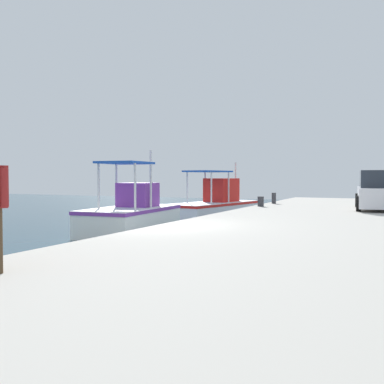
# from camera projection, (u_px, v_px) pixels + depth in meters

# --- Properties ---
(quay_pier) EXTENTS (36.00, 10.00, 0.80)m
(quay_pier) POSITION_uv_depth(u_px,v_px,m) (350.00, 252.00, 10.18)
(quay_pier) COLOR #BCB7AD
(quay_pier) RESTS_ON ground
(fishing_boat_third) EXTENTS (4.80, 2.48, 3.22)m
(fishing_boat_third) POSITION_uv_depth(u_px,v_px,m) (132.00, 215.00, 16.70)
(fishing_boat_third) COLOR white
(fishing_boat_third) RESTS_ON ground
(fishing_boat_fourth) EXTENTS (6.47, 3.31, 2.95)m
(fishing_boat_fourth) POSITION_uv_depth(u_px,v_px,m) (215.00, 204.00, 23.82)
(fishing_boat_fourth) COLOR white
(fishing_boat_fourth) RESTS_ON ground
(parked_car) EXTENTS (4.24, 2.17, 1.57)m
(parked_car) POSITION_uv_depth(u_px,v_px,m) (381.00, 192.00, 17.79)
(parked_car) COLOR black
(parked_car) RESTS_ON quay_pier
(mooring_bollard_nearest) EXTENTS (0.28, 0.28, 0.44)m
(mooring_bollard_nearest) POSITION_uv_depth(u_px,v_px,m) (261.00, 201.00, 19.78)
(mooring_bollard_nearest) COLOR #333338
(mooring_bollard_nearest) RESTS_ON quay_pier
(mooring_bollard_second) EXTENTS (0.21, 0.21, 0.53)m
(mooring_bollard_second) POSITION_uv_depth(u_px,v_px,m) (274.00, 198.00, 21.88)
(mooring_bollard_second) COLOR #333338
(mooring_bollard_second) RESTS_ON quay_pier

